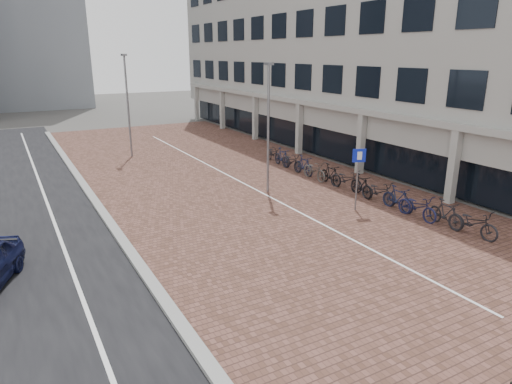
% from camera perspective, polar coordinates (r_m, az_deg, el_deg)
% --- Properties ---
extents(ground, '(140.00, 140.00, 0.00)m').
position_cam_1_polar(ground, '(13.70, 12.52, -11.69)').
color(ground, '#474442').
rests_on(ground, ground).
extents(plaza_brick, '(14.50, 42.00, 0.04)m').
position_cam_1_polar(plaza_brick, '(24.10, -2.76, 1.38)').
color(plaza_brick, brown).
rests_on(plaza_brick, ground).
extents(curb, '(0.35, 42.00, 0.14)m').
position_cam_1_polar(curb, '(22.02, -19.55, -0.95)').
color(curb, gray).
rests_on(curb, ground).
extents(lane_line, '(0.12, 44.00, 0.00)m').
position_cam_1_polar(lane_line, '(21.85, -24.43, -1.79)').
color(lane_line, white).
rests_on(lane_line, street_asphalt).
extents(parking_line, '(0.10, 30.00, 0.00)m').
position_cam_1_polar(parking_line, '(24.18, -2.34, 1.50)').
color(parking_line, white).
rests_on(parking_line, plaza_brick).
extents(office_building, '(8.40, 40.00, 15.00)m').
position_cam_1_polar(office_building, '(32.71, 12.20, 20.07)').
color(office_building, '#9C9C97').
rests_on(office_building, ground).
extents(parking_sign, '(0.53, 0.25, 2.69)m').
position_cam_1_polar(parking_sign, '(19.56, 12.61, 2.82)').
color(parking_sign, slate).
rests_on(parking_sign, ground).
extents(lamp_near, '(0.12, 0.12, 6.01)m').
position_cam_1_polar(lamp_near, '(21.53, 1.54, 7.68)').
color(lamp_near, slate).
rests_on(lamp_near, ground).
extents(lamp_far, '(0.12, 0.12, 6.36)m').
position_cam_1_polar(lamp_far, '(30.34, -15.66, 10.12)').
color(lamp_far, slate).
rests_on(lamp_far, ground).
extents(bike_row, '(1.26, 15.83, 1.05)m').
position_cam_1_polar(bike_row, '(22.80, 11.09, 1.51)').
color(bike_row, black).
rests_on(bike_row, ground).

